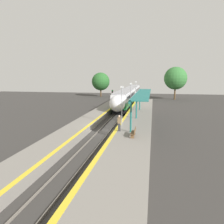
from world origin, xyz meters
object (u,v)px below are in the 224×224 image
Objects in this scene: lamppost_near at (122,103)px; lamppost_far at (136,91)px; train at (129,95)px; person_waiting at (119,123)px; railway_signal at (112,97)px; platform_bench at (134,132)px; lamppost_mid at (131,95)px.

lamppost_near is 21.41m from lamppost_far.
train is 21.75× the size of person_waiting.
lamppost_near reaches higher than railway_signal.
platform_bench is at bearing -74.14° from railway_signal.
lamppost_near is 1.00× the size of lamppost_far.
lamppost_far reaches higher than platform_bench.
train is 9.76× the size of railway_signal.
lamppost_far reaches higher than person_waiting.
lamppost_near is at bearing 92.27° from person_waiting.
train reaches higher than platform_bench.
train is at bearing 107.80° from lamppost_far.
lamppost_far is at bearing 90.26° from person_waiting.
lamppost_mid is at bearing -58.27° from railway_signal.
train is 10.49m from railway_signal.
train is 7.41m from lamppost_far.
lamppost_near and lamppost_mid have the same top height.
railway_signal is 0.83× the size of lamppost_mid.
lamppost_far is at bearing 35.92° from railway_signal.
lamppost_mid is (2.22, -17.62, 1.46)m from train.
lamppost_mid reaches higher than train.
lamppost_mid reaches higher than platform_bench.
lamppost_mid and lamppost_far have the same top height.
lamppost_near is at bearing -85.52° from train.
lamppost_far is at bearing 90.00° from lamppost_near.
lamppost_far is (0.00, 10.70, 0.00)m from lamppost_mid.
railway_signal is at bearing 102.62° from person_waiting.
person_waiting is at bearing -87.73° from lamppost_near.
platform_bench is 23.79m from railway_signal.
person_waiting is at bearing -89.74° from lamppost_far.
train is at bearing 94.28° from person_waiting.
lamppost_near is (2.22, -28.32, 1.46)m from train.
train is at bearing 94.48° from lamppost_near.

